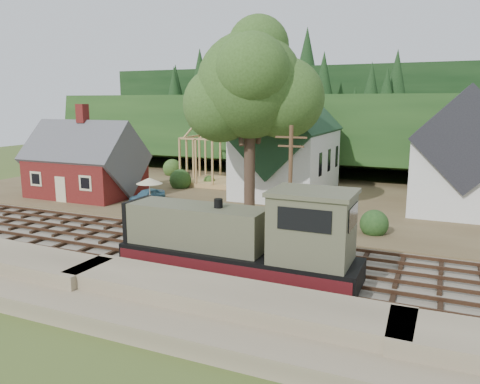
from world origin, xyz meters
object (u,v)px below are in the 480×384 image
at_px(locomotive, 245,242).
at_px(car_green, 94,184).
at_px(patio_set, 149,182).
at_px(car_blue, 147,195).

xyz_separation_m(locomotive, car_green, (-24.27, 16.36, -1.32)).
bearing_deg(car_green, patio_set, -130.75).
relative_size(locomotive, patio_set, 5.00).
relative_size(locomotive, car_blue, 3.47).
height_order(locomotive, car_green, locomotive).
relative_size(car_blue, patio_set, 1.44).
distance_m(locomotive, car_green, 29.29).
height_order(car_blue, car_green, car_blue).
height_order(locomotive, patio_set, locomotive).
relative_size(car_blue, car_green, 0.97).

